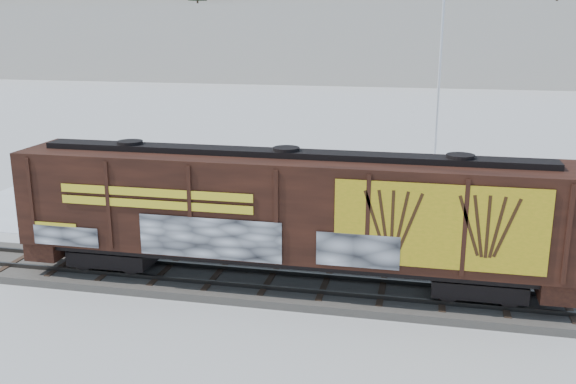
% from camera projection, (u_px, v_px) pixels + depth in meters
% --- Properties ---
extents(ground, '(500.00, 500.00, 0.00)m').
position_uv_depth(ground, '(324.00, 293.00, 22.49)').
color(ground, white).
rests_on(ground, ground).
extents(rail_track, '(50.00, 3.40, 0.43)m').
position_uv_depth(rail_track, '(324.00, 289.00, 22.45)').
color(rail_track, '#59544C').
rests_on(rail_track, ground).
extents(parking_strip, '(40.00, 8.00, 0.03)m').
position_uv_depth(parking_strip, '(350.00, 228.00, 29.57)').
color(parking_strip, white).
rests_on(parking_strip, ground).
extents(hillside, '(360.00, 110.00, 93.00)m').
position_uv_depth(hillside, '(419.00, 0.00, 150.85)').
color(hillside, white).
rests_on(hillside, ground).
extents(hopper_railcar, '(18.87, 3.06, 4.61)m').
position_uv_depth(hopper_railcar, '(286.00, 209.00, 21.99)').
color(hopper_railcar, black).
rests_on(hopper_railcar, rail_track).
extents(flagpole, '(2.30, 0.90, 13.31)m').
position_uv_depth(flagpole, '(440.00, 100.00, 35.14)').
color(flagpole, silver).
rests_on(flagpole, ground).
extents(car_silver, '(5.03, 3.55, 1.59)m').
position_uv_depth(car_silver, '(264.00, 206.00, 30.23)').
color(car_silver, '#9FA1A6').
rests_on(car_silver, parking_strip).
extents(car_white, '(4.74, 1.86, 1.54)m').
position_uv_depth(car_white, '(360.00, 208.00, 29.98)').
color(car_white, white).
rests_on(car_white, parking_strip).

